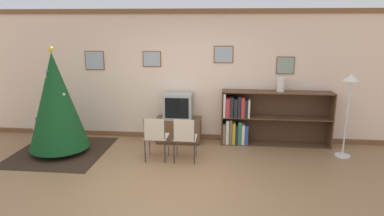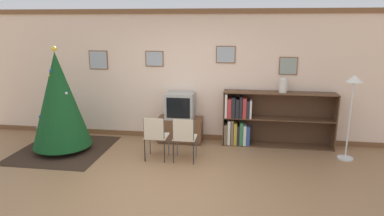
{
  "view_description": "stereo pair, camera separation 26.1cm",
  "coord_description": "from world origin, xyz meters",
  "views": [
    {
      "loc": [
        0.86,
        -4.63,
        2.46
      ],
      "look_at": [
        0.24,
        1.29,
        0.94
      ],
      "focal_mm": 32.0,
      "sensor_mm": 36.0,
      "label": 1
    },
    {
      "loc": [
        1.12,
        -4.6,
        2.46
      ],
      "look_at": [
        0.24,
        1.29,
        0.94
      ],
      "focal_mm": 32.0,
      "sensor_mm": 36.0,
      "label": 2
    }
  ],
  "objects": [
    {
      "name": "ground_plane",
      "position": [
        0.0,
        0.0,
        0.0
      ],
      "size": [
        24.0,
        24.0,
        0.0
      ],
      "primitive_type": "plane",
      "color": "#936B47"
    },
    {
      "name": "television",
      "position": [
        -0.13,
        2.08,
        0.78
      ],
      "size": [
        0.58,
        0.43,
        0.53
      ],
      "color": "#9E9E99",
      "rests_on": "tv_console"
    },
    {
      "name": "wall_back",
      "position": [
        -0.0,
        2.38,
        1.35
      ],
      "size": [
        9.11,
        0.11,
        2.7
      ],
      "color": "beige",
      "rests_on": "ground_plane"
    },
    {
      "name": "bookshelf",
      "position": [
        1.41,
        2.14,
        0.53
      ],
      "size": [
        2.18,
        0.36,
        1.11
      ],
      "color": "brown",
      "rests_on": "ground_plane"
    },
    {
      "name": "vase",
      "position": [
        1.91,
        2.15,
        1.25
      ],
      "size": [
        0.16,
        0.16,
        0.28
      ],
      "color": "silver",
      "rests_on": "bookshelf"
    },
    {
      "name": "tv_console",
      "position": [
        -0.13,
        2.09,
        0.26
      ],
      "size": [
        0.91,
        0.44,
        0.51
      ],
      "color": "#4C311E",
      "rests_on": "ground_plane"
    },
    {
      "name": "standing_lamp",
      "position": [
        3.04,
        1.62,
        1.19
      ],
      "size": [
        0.28,
        0.28,
        1.55
      ],
      "color": "silver",
      "rests_on": "ground_plane"
    },
    {
      "name": "area_rug",
      "position": [
        -2.31,
        1.27,
        0.0
      ],
      "size": [
        1.71,
        1.8,
        0.01
      ],
      "color": "#332319",
      "rests_on": "ground_plane"
    },
    {
      "name": "christmas_tree",
      "position": [
        -2.31,
        1.27,
        1.01
      ],
      "size": [
        1.11,
        1.11,
        2.01
      ],
      "color": "maroon",
      "rests_on": "area_rug"
    },
    {
      "name": "folding_chair_right",
      "position": [
        0.14,
        1.05,
        0.47
      ],
      "size": [
        0.4,
        0.4,
        0.82
      ],
      "color": "beige",
      "rests_on": "ground_plane"
    },
    {
      "name": "folding_chair_left",
      "position": [
        -0.39,
        1.05,
        0.47
      ],
      "size": [
        0.4,
        0.4,
        0.82
      ],
      "color": "beige",
      "rests_on": "ground_plane"
    }
  ]
}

